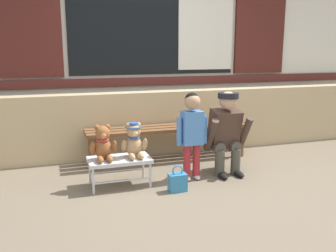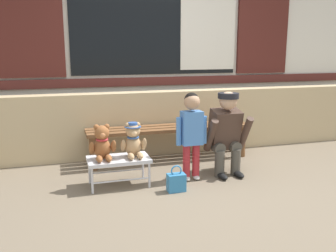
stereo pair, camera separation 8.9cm
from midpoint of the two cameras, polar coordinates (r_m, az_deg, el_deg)
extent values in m
plane|color=#756651|center=(3.85, 5.11, -9.58)|extent=(60.00, 60.00, 0.00)
cube|color=tan|center=(5.02, -1.18, 0.61)|extent=(7.22, 0.25, 0.85)
cube|color=silver|center=(5.44, -2.89, 14.22)|extent=(7.37, 0.20, 3.26)
cube|color=#56231E|center=(5.33, -2.48, 6.96)|extent=(6.78, 0.04, 0.12)
cube|color=black|center=(5.33, -2.57, 15.57)|extent=(2.40, 0.03, 1.40)
cube|color=silver|center=(5.57, 5.45, 15.36)|extent=(0.85, 0.02, 1.29)
cube|color=#4C1E19|center=(5.13, -21.59, 14.92)|extent=(0.84, 0.05, 1.43)
cube|color=#4C1E19|center=(6.00, 13.67, 14.84)|extent=(0.84, 0.05, 1.43)
cube|color=brown|center=(4.54, 0.14, -0.67)|extent=(2.10, 0.11, 0.04)
cube|color=brown|center=(4.67, -0.40, -0.31)|extent=(2.10, 0.11, 0.04)
cube|color=brown|center=(4.80, -0.92, 0.03)|extent=(2.10, 0.11, 0.04)
cylinder|color=brown|center=(4.40, -12.00, -4.30)|extent=(0.07, 0.07, 0.40)
cylinder|color=brown|center=(4.67, -12.37, -3.38)|extent=(0.07, 0.07, 0.40)
cylinder|color=brown|center=(4.97, 10.82, -2.38)|extent=(0.07, 0.07, 0.40)
cylinder|color=brown|center=(5.21, 9.35, -1.67)|extent=(0.07, 0.07, 0.40)
cube|color=silver|center=(3.85, -8.22, -5.22)|extent=(0.64, 0.36, 0.04)
cylinder|color=silver|center=(3.72, -12.19, -8.42)|extent=(0.02, 0.02, 0.26)
cylinder|color=silver|center=(4.00, -12.65, -6.97)|extent=(0.02, 0.02, 0.26)
cylinder|color=silver|center=(3.82, -3.43, -7.65)|extent=(0.02, 0.02, 0.26)
cylinder|color=silver|center=(4.09, -4.50, -6.30)|extent=(0.02, 0.02, 0.26)
cylinder|color=silver|center=(3.77, -7.74, -8.44)|extent=(0.58, 0.02, 0.02)
cylinder|color=silver|center=(4.05, -8.52, -7.01)|extent=(0.58, 0.02, 0.02)
ellipsoid|color=#93562D|center=(3.81, -10.70, -3.48)|extent=(0.17, 0.14, 0.22)
sphere|color=#93562D|center=(3.76, -10.78, -1.08)|extent=(0.15, 0.15, 0.15)
sphere|color=#C87B48|center=(3.71, -10.67, -1.43)|extent=(0.06, 0.06, 0.06)
sphere|color=#93562D|center=(3.75, -11.63, -0.23)|extent=(0.06, 0.06, 0.06)
ellipsoid|color=#93562D|center=(3.77, -12.32, -3.42)|extent=(0.06, 0.11, 0.16)
ellipsoid|color=#93562D|center=(3.72, -11.14, -5.10)|extent=(0.06, 0.15, 0.06)
sphere|color=#93562D|center=(3.77, -10.04, -0.12)|extent=(0.06, 0.06, 0.06)
ellipsoid|color=#93562D|center=(3.79, -9.01, -3.18)|extent=(0.06, 0.11, 0.16)
ellipsoid|color=#93562D|center=(3.73, -9.71, -4.99)|extent=(0.06, 0.15, 0.06)
torus|color=red|center=(3.78, -10.75, -2.11)|extent=(0.13, 0.13, 0.02)
ellipsoid|color=tan|center=(3.86, -5.99, -3.13)|extent=(0.17, 0.14, 0.22)
sphere|color=tan|center=(3.81, -6.01, -0.75)|extent=(0.15, 0.15, 0.15)
sphere|color=#F4C188|center=(3.77, -5.84, -1.10)|extent=(0.06, 0.06, 0.06)
sphere|color=tan|center=(3.80, -6.84, 0.08)|extent=(0.06, 0.06, 0.06)
ellipsoid|color=tan|center=(3.81, -7.52, -3.07)|extent=(0.06, 0.11, 0.16)
ellipsoid|color=tan|center=(3.77, -6.29, -4.72)|extent=(0.06, 0.15, 0.06)
sphere|color=tan|center=(3.82, -5.30, 0.18)|extent=(0.06, 0.06, 0.06)
ellipsoid|color=tan|center=(3.85, -4.30, -2.83)|extent=(0.06, 0.11, 0.16)
ellipsoid|color=tan|center=(3.79, -4.90, -4.60)|extent=(0.06, 0.15, 0.06)
torus|color=#335699|center=(3.84, -6.01, -1.78)|extent=(0.13, 0.13, 0.02)
cylinder|color=#335699|center=(3.81, -6.04, -0.13)|extent=(0.17, 0.17, 0.01)
cylinder|color=#335699|center=(3.81, -6.05, 0.20)|extent=(0.10, 0.10, 0.04)
cylinder|color=#B7282D|center=(4.00, 2.32, -5.37)|extent=(0.08, 0.08, 0.36)
ellipsoid|color=silver|center=(4.05, 2.39, -8.09)|extent=(0.07, 0.12, 0.05)
cylinder|color=#B7282D|center=(4.04, 3.78, -5.22)|extent=(0.08, 0.08, 0.36)
ellipsoid|color=silver|center=(4.08, 3.85, -7.91)|extent=(0.07, 0.12, 0.05)
cube|color=#4C84CC|center=(3.93, 3.11, -0.27)|extent=(0.22, 0.15, 0.36)
cylinder|color=#4C84CC|center=(3.89, 1.11, -0.85)|extent=(0.06, 0.06, 0.30)
cylinder|color=#4C84CC|center=(3.99, 5.05, -0.56)|extent=(0.06, 0.06, 0.30)
sphere|color=tan|center=(3.88, 3.16, 3.77)|extent=(0.17, 0.17, 0.17)
sphere|color=black|center=(3.89, 3.10, 4.09)|extent=(0.16, 0.16, 0.16)
cylinder|color=#4C473D|center=(4.17, 7.41, -5.75)|extent=(0.11, 0.11, 0.30)
cylinder|color=#4C473D|center=(4.25, 6.67, -3.02)|extent=(0.13, 0.32, 0.13)
ellipsoid|color=black|center=(4.14, 7.85, -7.64)|extent=(0.09, 0.20, 0.06)
cylinder|color=#4C473D|center=(4.26, 9.86, -5.46)|extent=(0.11, 0.11, 0.30)
cylinder|color=#4C473D|center=(4.33, 9.07, -2.80)|extent=(0.13, 0.32, 0.13)
ellipsoid|color=black|center=(4.23, 10.31, -7.31)|extent=(0.09, 0.20, 0.06)
cube|color=#473328|center=(4.22, 8.14, -0.38)|extent=(0.32, 0.30, 0.47)
cylinder|color=#473328|center=(4.05, 6.07, -1.42)|extent=(0.08, 0.28, 0.40)
cylinder|color=#473328|center=(4.23, 11.27, -0.99)|extent=(0.08, 0.28, 0.40)
sphere|color=tan|center=(4.10, 8.70, 3.94)|extent=(0.20, 0.20, 0.20)
cylinder|color=black|center=(4.09, 8.73, 4.70)|extent=(0.23, 0.23, 0.06)
cube|color=brown|center=(4.41, 9.79, -1.76)|extent=(0.10, 0.22, 0.16)
cube|color=teal|center=(3.73, 0.80, -8.76)|extent=(0.18, 0.11, 0.18)
torus|color=teal|center=(3.69, 0.80, -6.95)|extent=(0.11, 0.01, 0.11)
camera|label=1|loc=(0.04, -90.61, -0.13)|focal=39.27mm
camera|label=2|loc=(0.04, 89.39, 0.13)|focal=39.27mm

